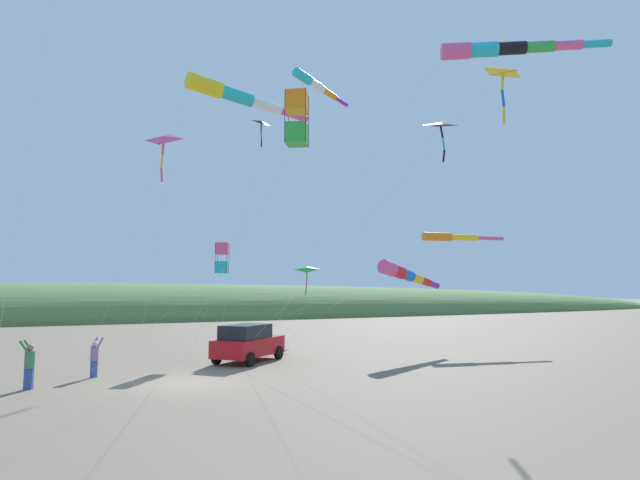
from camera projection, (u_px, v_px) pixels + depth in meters
name	position (u px, v px, depth m)	size (l,w,h in m)	color
ground_plane	(182.00, 383.00, 19.33)	(600.00, 600.00, 0.00)	#756654
dune_ridge_grassy	(98.00, 319.00, 68.23)	(28.00, 240.00, 9.50)	#567A42
parked_car	(248.00, 342.00, 25.43)	(4.21, 4.46, 1.85)	red
cooler_box	(223.00, 352.00, 27.59)	(0.62, 0.42, 0.42)	purple
person_adult_flyer	(29.00, 362.00, 18.19)	(0.54, 0.61, 1.74)	#335199
person_child_green_jacket	(95.00, 356.00, 20.76)	(0.57, 0.56, 1.59)	#335199
kite_delta_green_low_center	(307.00, 270.00, 36.82)	(8.67, 7.47, 5.45)	green
kite_delta_teal_far_right	(261.00, 123.00, 39.95)	(7.38, 5.85, 17.11)	black
kite_delta_long_streamer_right	(503.00, 73.00, 27.22)	(5.77, 14.39, 15.56)	yellow
kite_delta_orange_high_right	(163.00, 140.00, 21.30)	(4.00, 3.16, 10.22)	#EF4C93
kite_windsock_small_distant	(404.00, 274.00, 30.40)	(3.96, 14.62, 5.36)	#EF4C93
kite_windsock_blue_topmost	(315.00, 85.00, 33.00)	(2.64, 11.03, 17.40)	#1EB7C6
kite_windsock_white_trailing	(502.00, 49.00, 24.25)	(13.32, 13.95, 15.37)	#EF4C93
kite_box_striped_overhead	(222.00, 258.00, 28.77)	(6.47, 7.81, 6.25)	#EF4C93
kite_windsock_rainbow_low_near	(451.00, 237.00, 36.91)	(4.50, 20.07, 7.77)	orange
kite_box_magenta_far_left	(297.00, 119.00, 19.75)	(3.76, 4.94, 11.22)	orange
kite_windsock_yellow_midlevel	(234.00, 95.00, 26.79)	(3.72, 9.50, 14.41)	yellow
kite_delta_purple_drifting	(441.00, 126.00, 28.49)	(4.05, 10.02, 13.07)	black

